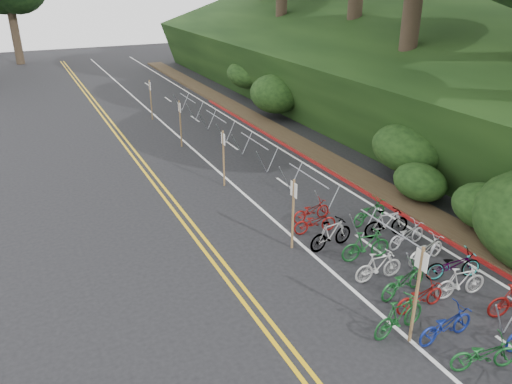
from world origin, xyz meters
TOP-DOWN VIEW (x-y plane):
  - ground at (0.00, 0.00)m, footprint 120.00×120.00m
  - road_markings at (0.63, 10.10)m, footprint 7.47×80.00m
  - red_curb at (5.70, 12.00)m, footprint 0.25×28.00m
  - embankment at (12.96, 19.04)m, footprint 14.30×48.14m
  - bike_racks_rest at (3.00, 13.00)m, footprint 1.14×23.00m
  - signpost_near at (0.97, -0.37)m, footprint 0.08×0.40m
  - signposts_rest at (0.60, 14.00)m, footprint 0.08×18.40m
  - bike_front at (0.91, 0.01)m, footprint 0.71×1.79m
  - bike_valet at (2.95, 1.40)m, footprint 3.39×11.12m

SIDE VIEW (x-z plane):
  - ground at x=0.00m, z-range 0.00..0.00m
  - road_markings at x=0.63m, z-range 0.00..0.01m
  - red_curb at x=5.70m, z-range 0.00..0.10m
  - bike_valet at x=2.95m, z-range -0.06..1.01m
  - bike_front at x=0.91m, z-range 0.00..1.05m
  - bike_racks_rest at x=3.00m, z-range 0.27..1.44m
  - signposts_rest at x=0.60m, z-range 0.18..2.68m
  - signpost_near at x=0.97m, z-range 0.19..2.91m
  - embankment at x=12.96m, z-range -1.99..7.12m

